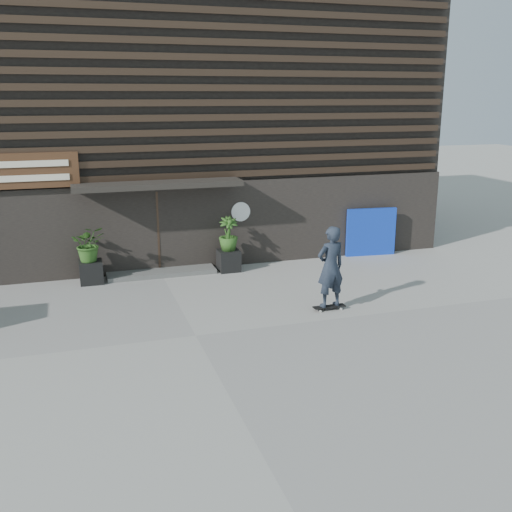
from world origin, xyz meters
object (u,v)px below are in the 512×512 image
object	(u,v)px
planter_pot_left	(91,272)
blue_tarp	(371,232)
skateboarder	(331,267)
planter_pot_right	(229,260)

from	to	relation	value
planter_pot_left	blue_tarp	xyz separation A→B (m)	(8.47, 0.30, 0.44)
blue_tarp	skateboarder	size ratio (longest dim) A/B	0.79
blue_tarp	skateboarder	xyz separation A→B (m)	(-3.27, -4.13, 0.30)
blue_tarp	skateboarder	bearing A→B (deg)	-122.77
skateboarder	planter_pot_left	bearing A→B (deg)	143.65
blue_tarp	planter_pot_right	bearing A→B (deg)	-170.75
planter_pot_left	skateboarder	bearing A→B (deg)	-36.35
planter_pot_left	blue_tarp	bearing A→B (deg)	2.03
planter_pot_right	blue_tarp	size ratio (longest dim) A/B	0.38
planter_pot_left	skateboarder	size ratio (longest dim) A/B	0.30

